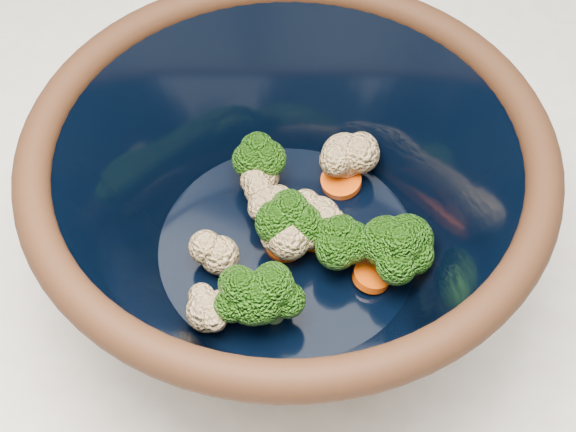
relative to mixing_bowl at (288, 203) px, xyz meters
name	(u,v)px	position (x,y,z in m)	size (l,w,h in m)	color
mixing_bowl	(288,203)	(0.00, 0.00, 0.00)	(0.33, 0.33, 0.14)	black
vegetable_pile	(299,232)	(0.01, 0.00, -0.02)	(0.16, 0.19, 0.05)	#608442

